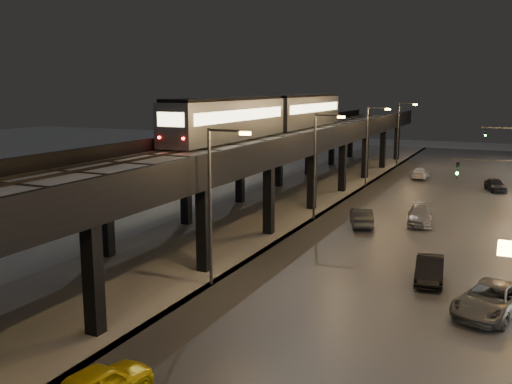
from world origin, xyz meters
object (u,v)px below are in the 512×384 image
at_px(subway_train, 272,114).
at_px(car_onc_silver, 429,271).
at_px(car_near_white, 361,217).
at_px(car_onc_white, 420,216).
at_px(car_onc_red, 495,185).
at_px(car_onc_dark, 491,301).
at_px(car_mid_dark, 421,174).

height_order(subway_train, car_onc_silver, subway_train).
relative_size(car_near_white, car_onc_white, 0.94).
xyz_separation_m(subway_train, car_onc_red, (21.38, 11.87, -7.77)).
bearing_deg(car_onc_white, car_onc_red, 67.07).
bearing_deg(car_near_white, subway_train, -57.92).
height_order(subway_train, car_onc_dark, subway_train).
bearing_deg(car_onc_red, car_near_white, -131.54).
xyz_separation_m(car_mid_dark, car_onc_white, (3.73, -24.39, 0.05)).
height_order(car_mid_dark, car_onc_dark, car_onc_dark).
distance_m(car_near_white, car_mid_dark, 27.05).
relative_size(subway_train, car_onc_silver, 8.57).
bearing_deg(subway_train, car_onc_red, 29.05).
bearing_deg(car_onc_dark, subway_train, 148.65).
xyz_separation_m(car_near_white, car_onc_silver, (7.01, -11.70, -0.03)).
relative_size(car_near_white, car_onc_red, 1.14).
height_order(subway_train, car_mid_dark, subway_train).
relative_size(car_onc_silver, car_onc_red, 1.10).
bearing_deg(subway_train, car_onc_white, -23.08).
relative_size(subway_train, car_mid_dark, 8.31).
bearing_deg(car_mid_dark, car_onc_dark, 102.72).
height_order(car_onc_white, car_onc_red, car_onc_white).
bearing_deg(car_onc_white, car_onc_silver, -87.03).
bearing_deg(car_onc_red, car_onc_silver, -112.10).
height_order(car_near_white, car_onc_white, car_near_white).
height_order(car_near_white, car_onc_dark, car_onc_dark).
xyz_separation_m(car_onc_white, car_onc_red, (5.03, 18.84, -0.02)).
distance_m(subway_train, car_onc_white, 19.38).
relative_size(car_near_white, car_mid_dark, 1.01).
relative_size(subway_train, car_near_white, 8.25).
bearing_deg(car_near_white, car_onc_silver, 101.49).
xyz_separation_m(car_near_white, car_mid_dark, (0.51, 27.04, -0.09)).
bearing_deg(car_onc_red, car_mid_dark, 129.43).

